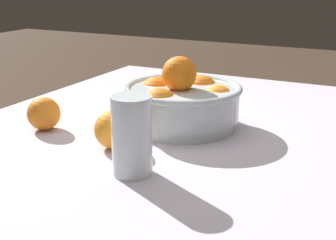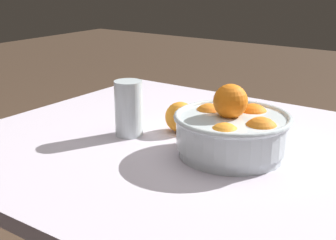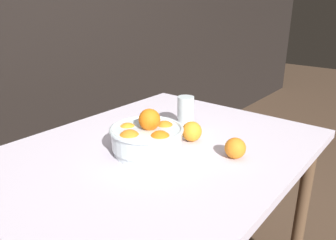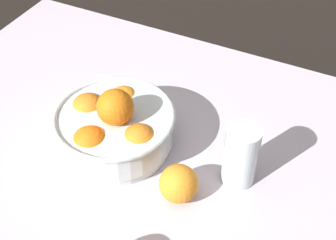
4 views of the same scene
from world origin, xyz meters
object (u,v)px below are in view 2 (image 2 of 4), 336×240
(fruit_bowl, at_px, (233,131))
(juice_glass, at_px, (129,111))
(orange_loose_front, at_px, (180,117))
(orange_loose_near_bowl, at_px, (227,102))

(fruit_bowl, distance_m, juice_glass, 0.26)
(orange_loose_front, bearing_deg, juice_glass, 46.88)
(juice_glass, xyz_separation_m, orange_loose_near_bowl, (-0.11, -0.28, -0.02))
(fruit_bowl, distance_m, orange_loose_near_bowl, 0.29)
(orange_loose_front, bearing_deg, orange_loose_near_bowl, -97.48)
(fruit_bowl, height_order, orange_loose_front, fruit_bowl)
(fruit_bowl, xyz_separation_m, orange_loose_front, (0.17, -0.06, -0.02))
(fruit_bowl, height_order, orange_loose_near_bowl, fruit_bowl)
(juice_glass, xyz_separation_m, orange_loose_front, (-0.08, -0.09, -0.02))
(juice_glass, bearing_deg, orange_loose_near_bowl, -111.44)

